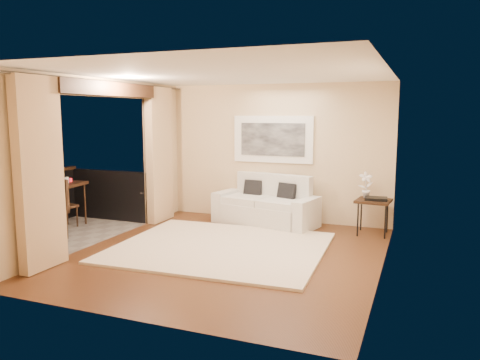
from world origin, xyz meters
The scene contains 18 objects.
floor centered at (0.00, 0.00, 0.00)m, with size 5.00×5.00×0.00m, color #553019.
room_shell centered at (-2.13, 0.00, 2.52)m, with size 5.00×6.40×5.00m.
balcony centered at (-3.31, 0.00, 0.18)m, with size 1.81×2.60×1.17m.
curtains centered at (-2.11, 0.00, 1.34)m, with size 0.16×4.80×2.64m.
artwork centered at (-0.08, 2.46, 1.62)m, with size 1.62×0.07×0.92m.
rug centered at (-0.23, 0.22, 0.02)m, with size 3.22×2.81×0.04m, color beige.
sofa centered at (-0.06, 2.09, 0.34)m, with size 2.11×1.24×0.95m.
side_table centered at (1.93, 2.00, 0.57)m, with size 0.63×0.63×0.63m.
tray centered at (1.97, 1.98, 0.65)m, with size 0.38×0.28×0.05m, color black.
orchid centered at (1.78, 2.14, 0.86)m, with size 0.25×0.17×0.47m, color white.
bistro_table centered at (-3.62, 0.50, 0.75)m, with size 0.78×0.78×0.83m.
balcony_chair_far centered at (-3.54, 0.35, 0.50)m, with size 0.45×0.46×0.87m.
balcony_chair_near centered at (-3.09, -0.23, 0.59)m, with size 0.55×0.56×1.02m.
ice_bucket centered at (-3.75, 0.60, 0.93)m, with size 0.18×0.18×0.20m, color silver.
candle centered at (-3.54, 0.65, 0.87)m, with size 0.06×0.06×0.07m, color red.
vase centered at (-3.66, 0.28, 0.92)m, with size 0.04×0.04×0.18m, color white.
glass_a centered at (-3.47, 0.41, 0.89)m, with size 0.06×0.06×0.12m, color silver.
glass_b centered at (-3.47, 0.48, 0.89)m, with size 0.06×0.06×0.12m, color silver.
Camera 1 is at (2.69, -6.38, 2.14)m, focal length 35.00 mm.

